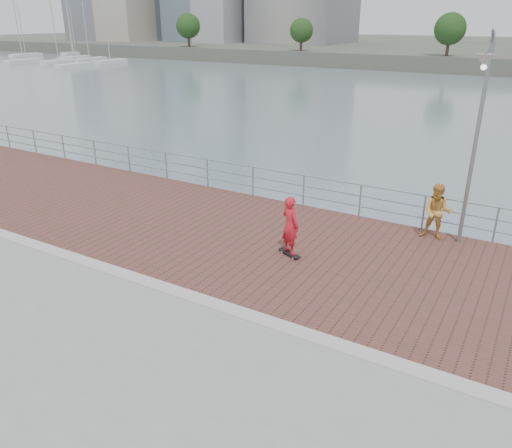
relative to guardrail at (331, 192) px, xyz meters
The scene contains 10 objects.
water 7.50m from the guardrail, 90.00° to the right, with size 400.00×400.00×0.00m, color slate.
brick_lane 3.47m from the guardrail, 90.00° to the right, with size 40.00×6.80×0.02m, color brown.
curb 7.03m from the guardrail, 90.00° to the right, with size 40.00×0.40×0.06m, color #B7B5AD.
guardrail is the anchor object (origin of this frame).
street_lamp 5.47m from the guardrail, 12.04° to the right, with size 0.41×1.19×5.62m.
skateboard 3.90m from the guardrail, 84.27° to the right, with size 0.77×0.49×0.09m.
skateboarder 3.86m from the guardrail, 84.27° to the right, with size 0.60×0.39×1.64m, color red.
bystander 3.62m from the guardrail, ahead, with size 0.82×0.64×1.69m, color gold.
shoreline_trees 70.41m from the guardrail, 95.39° to the left, with size 109.91×5.06×6.75m.
marina 97.22m from the guardrail, 146.18° to the left, with size 30.88×28.41×10.86m.
Camera 1 is at (5.92, -8.02, 6.15)m, focal length 35.00 mm.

